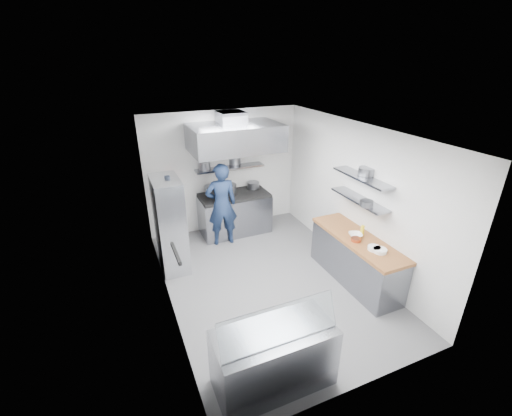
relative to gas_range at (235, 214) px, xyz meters
name	(u,v)px	position (x,y,z in m)	size (l,w,h in m)	color
floor	(269,280)	(-0.10, -2.10, -0.45)	(5.00, 5.00, 0.00)	#4E4E50
ceiling	(271,132)	(-0.10, -2.10, 2.35)	(5.00, 5.00, 0.00)	silver
wall_back	(224,171)	(-0.10, 0.40, 0.95)	(3.60, 0.02, 2.80)	white
wall_front	(367,302)	(-0.10, -4.60, 0.95)	(3.60, 0.02, 2.80)	white
wall_left	(163,233)	(-1.90, -2.10, 0.95)	(5.00, 0.02, 2.80)	white
wall_right	(355,197)	(1.70, -2.10, 0.95)	(5.00, 0.02, 2.80)	white
gas_range	(235,214)	(0.00, 0.00, 0.00)	(1.60, 0.80, 0.90)	gray
cooktop	(234,195)	(0.00, 0.00, 0.48)	(1.57, 0.78, 0.06)	black
stock_pot_left	(211,190)	(-0.48, 0.21, 0.61)	(0.29, 0.29, 0.20)	slate
stock_pot_mid	(230,189)	(-0.09, 0.04, 0.63)	(0.31, 0.31, 0.24)	slate
stock_pot_right	(253,185)	(0.55, 0.17, 0.59)	(0.29, 0.29, 0.16)	slate
over_range_shelf	(230,168)	(0.00, 0.24, 1.07)	(1.60, 0.30, 0.04)	gray
shelf_pot_a	(205,165)	(-0.57, 0.31, 1.18)	(0.26, 0.26, 0.18)	slate
shelf_pot_b	(234,159)	(0.18, 0.44, 1.20)	(0.30, 0.30, 0.22)	slate
extractor_hood	(235,138)	(0.00, -0.18, 1.85)	(1.90, 1.15, 0.55)	gray
hood_duct	(231,117)	(0.00, 0.05, 2.23)	(0.55, 0.55, 0.24)	slate
red_firebox	(170,178)	(-1.35, 0.34, 0.97)	(0.22, 0.10, 0.26)	red
chef	(221,205)	(-0.44, -0.40, 0.48)	(0.68, 0.44, 1.85)	#172645
wire_rack	(170,225)	(-1.63, -0.90, 0.48)	(0.50, 0.90, 1.85)	silver
rack_bin_a	(172,233)	(-1.63, -0.99, 0.35)	(0.16, 0.20, 0.18)	white
rack_bin_b	(167,205)	(-1.63, -0.83, 0.85)	(0.13, 0.17, 0.15)	yellow
rack_jar	(168,181)	(-1.58, -0.88, 1.35)	(0.10, 0.10, 0.18)	black
knife_strip	(176,253)	(-1.88, -3.00, 1.10)	(0.04, 0.55, 0.05)	black
prep_counter_base	(355,260)	(1.38, -2.70, -0.03)	(0.62, 2.00, 0.84)	gray
prep_counter_top	(358,239)	(1.38, -2.70, 0.42)	(0.65, 2.04, 0.06)	#935627
plate_stack_a	(380,250)	(1.39, -3.23, 0.48)	(0.23, 0.23, 0.06)	white
plate_stack_b	(374,248)	(1.35, -3.14, 0.48)	(0.21, 0.21, 0.06)	white
copper_pan	(356,239)	(1.26, -2.78, 0.48)	(0.17, 0.17, 0.06)	#C35B37
squeeze_bottle	(362,230)	(1.51, -2.63, 0.54)	(0.07, 0.07, 0.18)	yellow
mixing_bowl	(355,235)	(1.36, -2.64, 0.48)	(0.24, 0.24, 0.06)	white
wall_shelf_lower	(359,199)	(1.54, -2.40, 1.05)	(0.30, 1.30, 0.04)	gray
wall_shelf_upper	(362,177)	(1.54, -2.40, 1.47)	(0.30, 1.30, 0.04)	gray
shelf_pot_c	(366,203)	(1.43, -2.72, 1.12)	(0.23, 0.23, 0.10)	slate
shelf_pot_d	(367,171)	(1.65, -2.37, 1.56)	(0.29, 0.29, 0.14)	slate
display_case	(274,358)	(-0.98, -4.10, -0.03)	(1.50, 0.70, 0.85)	gray
display_glass	(279,325)	(-0.98, -4.22, 0.62)	(1.47, 0.02, 0.45)	silver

